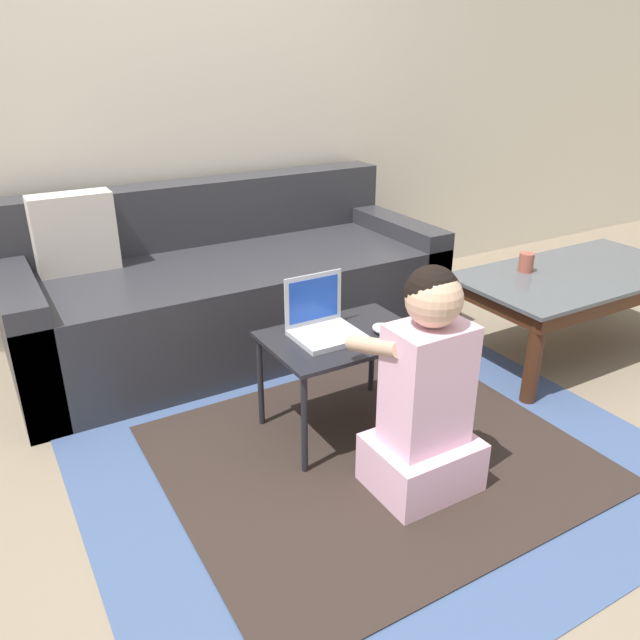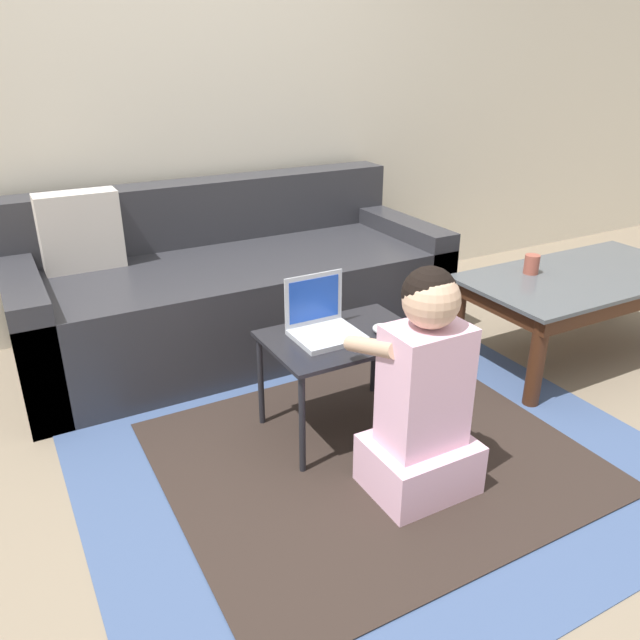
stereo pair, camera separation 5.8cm
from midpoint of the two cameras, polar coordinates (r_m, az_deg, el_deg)
ground_plane at (r=2.39m, az=2.29°, el=-13.23°), size 16.00×16.00×0.00m
wall_back at (r=3.48m, az=-12.87°, el=20.16°), size 9.00×0.06×2.50m
area_rug at (r=2.44m, az=5.43°, el=-12.29°), size 2.09×1.81×0.01m
couch at (r=3.24m, az=-7.62°, el=2.86°), size 2.11×0.91×0.83m
coffee_table at (r=3.30m, az=23.31°, el=2.83°), size 1.20×0.62×0.43m
laptop_desk at (r=2.41m, az=2.76°, el=-2.45°), size 0.59×0.41×0.42m
laptop at (r=2.37m, az=1.05°, el=-0.60°), size 0.25×0.22×0.23m
computer_mouse at (r=2.41m, az=6.46°, el=-0.88°), size 0.07×0.10×0.03m
person_seated at (r=2.12m, az=10.16°, el=-7.01°), size 0.36×0.42×0.82m
cup_on_table at (r=3.17m, az=19.29°, el=4.83°), size 0.07×0.07×0.09m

